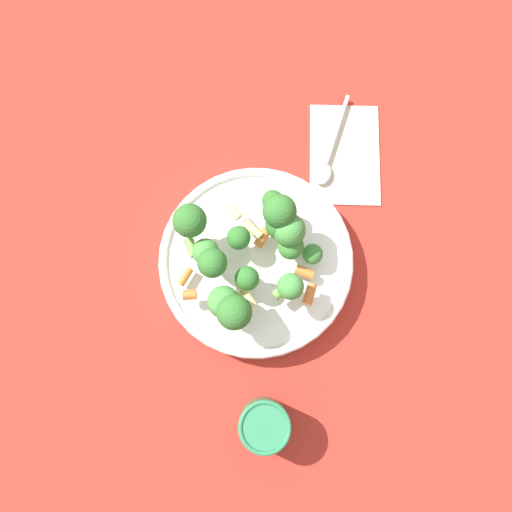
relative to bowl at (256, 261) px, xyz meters
name	(u,v)px	position (x,y,z in m)	size (l,w,h in m)	color
ground_plane	(256,265)	(0.00, 0.00, -0.02)	(3.00, 3.00, 0.00)	#B72D23
bowl	(256,261)	(0.00, 0.00, 0.00)	(0.28, 0.28, 0.05)	white
pasta_salad	(249,254)	(0.01, -0.01, 0.08)	(0.20, 0.21, 0.10)	#8CB766
cup	(264,424)	(0.21, 0.08, 0.02)	(0.07, 0.07, 0.08)	#2D7F51
napkin	(345,154)	(-0.21, 0.08, -0.02)	(0.19, 0.15, 0.01)	beige
spoon	(329,156)	(-0.20, 0.05, -0.01)	(0.16, 0.03, 0.01)	silver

